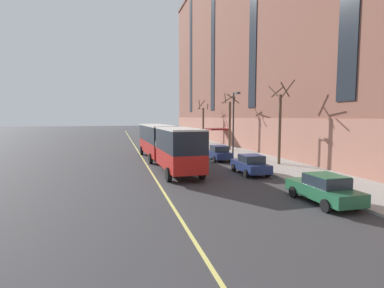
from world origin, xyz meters
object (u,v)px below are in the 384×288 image
at_px(street_tree_far_downtown, 203,122).
at_px(street_tree_far_uptown, 230,121).
at_px(parked_car_navy_2, 250,164).
at_px(street_tree_mid_block, 280,122).
at_px(parked_car_navy_4, 219,153).
at_px(street_lamp, 234,118).
at_px(parked_car_green_1, 324,189).
at_px(city_bus, 164,142).
at_px(parked_car_red_3, 180,139).

bearing_deg(street_tree_far_downtown, street_tree_far_uptown, -89.96).
bearing_deg(parked_car_navy_2, street_tree_mid_block, 36.13).
bearing_deg(parked_car_navy_4, street_lamp, 13.32).
bearing_deg(parked_car_green_1, city_bus, 111.62).
bearing_deg(city_bus, parked_car_navy_2, -49.69).
bearing_deg(street_tree_mid_block, parked_car_green_1, -109.86).
bearing_deg(street_tree_mid_block, street_tree_far_uptown, 90.09).
bearing_deg(street_lamp, parked_car_green_1, -95.87).
relative_size(parked_car_navy_2, street_tree_far_uptown, 0.57).
bearing_deg(street_tree_far_downtown, parked_car_green_1, -96.45).
bearing_deg(street_lamp, street_tree_far_uptown, 72.01).
bearing_deg(parked_car_navy_4, street_tree_far_uptown, 61.72).
height_order(parked_car_green_1, street_tree_far_downtown, street_tree_far_downtown).
height_order(city_bus, parked_car_navy_4, city_bus).
xyz_separation_m(city_bus, street_tree_far_downtown, (10.22, 21.59, 1.57)).
bearing_deg(parked_car_navy_4, street_tree_far_downtown, 78.22).
bearing_deg(street_tree_far_downtown, parked_car_red_3, 176.58).
distance_m(street_tree_mid_block, street_tree_far_uptown, 12.61).
xyz_separation_m(parked_car_green_1, street_tree_far_downtown, (4.17, 36.88, 2.91)).
distance_m(parked_car_red_3, street_tree_far_downtown, 5.04).
height_order(parked_car_green_1, street_tree_mid_block, street_tree_mid_block).
relative_size(parked_car_red_3, parked_car_navy_4, 1.11).
relative_size(parked_car_navy_2, street_tree_far_downtown, 0.59).
xyz_separation_m(parked_car_green_1, parked_car_navy_2, (-0.21, 8.40, -0.00)).
xyz_separation_m(parked_car_red_3, street_tree_far_uptown, (4.12, -12.90, 3.22)).
bearing_deg(parked_car_navy_4, street_tree_mid_block, -46.40).
distance_m(street_tree_far_downtown, street_lamp, 20.42).
height_order(street_tree_far_uptown, street_tree_far_downtown, street_tree_far_uptown).
relative_size(street_tree_mid_block, street_lamp, 1.11).
height_order(parked_car_red_3, street_tree_mid_block, street_tree_mid_block).
bearing_deg(parked_car_green_1, street_lamp, 84.13).
distance_m(parked_car_red_3, street_tree_far_uptown, 13.92).
distance_m(parked_car_red_3, street_lamp, 20.88).
bearing_deg(street_tree_mid_block, city_bus, 160.29).
relative_size(parked_car_green_1, parked_car_navy_2, 1.01).
bearing_deg(parked_car_navy_2, parked_car_green_1, -88.56).
bearing_deg(street_tree_far_downtown, street_lamp, -96.92).
bearing_deg(parked_car_green_1, street_tree_far_uptown, 80.22).
height_order(parked_car_green_1, parked_car_navy_4, same).
bearing_deg(city_bus, street_tree_far_uptown, 41.12).
bearing_deg(street_tree_far_uptown, street_tree_far_downtown, 90.04).
bearing_deg(parked_car_red_3, street_tree_mid_block, -80.78).
distance_m(street_tree_mid_block, street_lamp, 5.60).
bearing_deg(street_lamp, street_tree_mid_block, -63.56).
xyz_separation_m(parked_car_navy_2, street_lamp, (1.92, 8.22, 3.63)).
relative_size(parked_car_red_3, street_tree_mid_block, 0.62).
height_order(street_tree_mid_block, street_tree_far_uptown, street_tree_mid_block).
xyz_separation_m(parked_car_navy_4, street_tree_far_downtown, (4.32, 20.70, 2.91)).
distance_m(city_bus, street_tree_far_downtown, 23.94).
height_order(street_tree_mid_block, street_tree_far_downtown, street_tree_mid_block).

